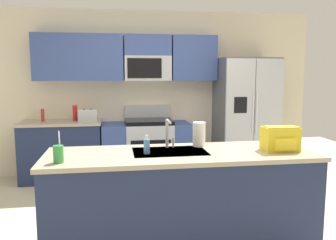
% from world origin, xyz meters
% --- Properties ---
extents(ground_plane, '(9.00, 9.00, 0.00)m').
position_xyz_m(ground_plane, '(0.00, 0.00, 0.00)').
color(ground_plane, beige).
rests_on(ground_plane, ground).
extents(kitchen_wall_unit, '(5.20, 0.43, 2.60)m').
position_xyz_m(kitchen_wall_unit, '(-0.14, 2.08, 1.47)').
color(kitchen_wall_unit, beige).
rests_on(kitchen_wall_unit, ground).
extents(back_counter, '(1.20, 0.63, 0.90)m').
position_xyz_m(back_counter, '(-1.46, 1.80, 0.45)').
color(back_counter, '#1E2A4D').
rests_on(back_counter, ground).
extents(range_oven, '(1.36, 0.61, 1.10)m').
position_xyz_m(range_oven, '(-0.18, 1.80, 0.44)').
color(range_oven, '#B7BABF').
rests_on(range_oven, ground).
extents(refrigerator, '(0.90, 0.76, 1.85)m').
position_xyz_m(refrigerator, '(1.41, 1.73, 0.93)').
color(refrigerator, '#4C4F54').
rests_on(refrigerator, ground).
extents(island_counter, '(2.47, 0.81, 0.90)m').
position_xyz_m(island_counter, '(-0.06, -0.49, 0.45)').
color(island_counter, '#1E2A4D').
rests_on(island_counter, ground).
extents(toaster, '(0.28, 0.16, 0.18)m').
position_xyz_m(toaster, '(-1.06, 1.75, 0.99)').
color(toaster, '#B7BABF').
rests_on(toaster, back_counter).
extents(pepper_mill, '(0.05, 0.05, 0.19)m').
position_xyz_m(pepper_mill, '(-1.72, 1.80, 0.99)').
color(pepper_mill, '#B2332D').
rests_on(pepper_mill, back_counter).
extents(bottle_red, '(0.07, 0.07, 0.23)m').
position_xyz_m(bottle_red, '(-1.25, 1.84, 1.02)').
color(bottle_red, red).
rests_on(bottle_red, back_counter).
extents(sink_faucet, '(0.09, 0.21, 0.28)m').
position_xyz_m(sink_faucet, '(-0.16, -0.30, 1.07)').
color(sink_faucet, '#B7BABF').
rests_on(sink_faucet, island_counter).
extents(drink_cup_green, '(0.08, 0.08, 0.26)m').
position_xyz_m(drink_cup_green, '(-1.12, -0.71, 0.97)').
color(drink_cup_green, green).
rests_on(drink_cup_green, island_counter).
extents(soap_dispenser, '(0.06, 0.06, 0.17)m').
position_xyz_m(soap_dispenser, '(-0.38, -0.50, 0.97)').
color(soap_dispenser, '#4C8CD8').
rests_on(soap_dispenser, island_counter).
extents(paper_towel_roll, '(0.12, 0.12, 0.24)m').
position_xyz_m(paper_towel_roll, '(0.16, -0.26, 1.02)').
color(paper_towel_roll, white).
rests_on(paper_towel_roll, island_counter).
extents(backpack, '(0.32, 0.22, 0.23)m').
position_xyz_m(backpack, '(0.86, -0.57, 1.02)').
color(backpack, yellow).
rests_on(backpack, island_counter).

